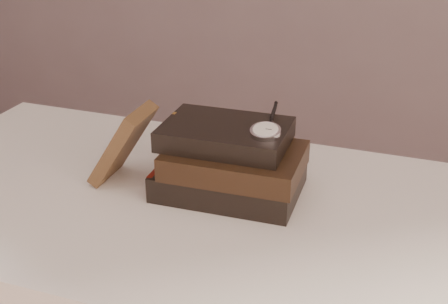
% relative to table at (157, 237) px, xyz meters
% --- Properties ---
extents(table, '(1.00, 0.60, 0.75)m').
position_rel_table_xyz_m(table, '(0.00, 0.00, 0.00)').
color(table, white).
rests_on(table, ground).
extents(book_stack, '(0.25, 0.18, 0.12)m').
position_rel_table_xyz_m(book_stack, '(0.12, 0.05, 0.15)').
color(book_stack, black).
rests_on(book_stack, table).
extents(journal, '(0.11, 0.10, 0.14)m').
position_rel_table_xyz_m(journal, '(-0.07, 0.03, 0.16)').
color(journal, '#3F2918').
rests_on(journal, table).
extents(pocket_watch, '(0.05, 0.15, 0.02)m').
position_rel_table_xyz_m(pocket_watch, '(0.19, 0.04, 0.22)').
color(pocket_watch, silver).
rests_on(pocket_watch, book_stack).
extents(eyeglasses, '(0.11, 0.12, 0.05)m').
position_rel_table_xyz_m(eyeglasses, '(0.03, 0.13, 0.16)').
color(eyeglasses, silver).
rests_on(eyeglasses, book_stack).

